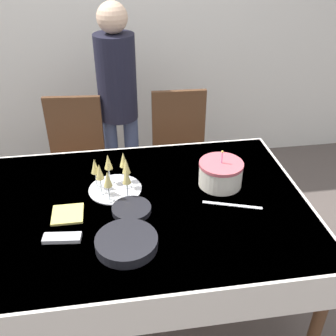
% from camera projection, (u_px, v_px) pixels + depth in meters
% --- Properties ---
extents(ground_plane, '(12.00, 12.00, 0.00)m').
position_uv_depth(ground_plane, '(143.00, 304.00, 2.40)').
color(ground_plane, '#564C47').
extents(wall_back, '(8.00, 0.05, 2.70)m').
position_uv_depth(wall_back, '(116.00, 15.00, 3.18)').
color(wall_back, silver).
rests_on(wall_back, ground_plane).
extents(dining_table, '(1.74, 1.20, 0.77)m').
position_uv_depth(dining_table, '(138.00, 220.00, 2.05)').
color(dining_table, silver).
rests_on(dining_table, ground_plane).
extents(dining_chair_far_left, '(0.46, 0.46, 0.96)m').
position_uv_depth(dining_chair_far_left, '(76.00, 159.00, 2.84)').
color(dining_chair_far_left, '#51331E').
rests_on(dining_chair_far_left, ground_plane).
extents(dining_chair_far_right, '(0.44, 0.44, 0.96)m').
position_uv_depth(dining_chair_far_right, '(180.00, 151.00, 2.94)').
color(dining_chair_far_right, '#51331E').
rests_on(dining_chair_far_right, ground_plane).
extents(birthday_cake, '(0.24, 0.24, 0.21)m').
position_uv_depth(birthday_cake, '(221.00, 174.00, 2.11)').
color(birthday_cake, silver).
rests_on(birthday_cake, dining_table).
extents(champagne_tray, '(0.28, 0.28, 0.18)m').
position_uv_depth(champagne_tray, '(113.00, 175.00, 2.05)').
color(champagne_tray, silver).
rests_on(champagne_tray, dining_table).
extents(plate_stack_main, '(0.28, 0.28, 0.05)m').
position_uv_depth(plate_stack_main, '(127.00, 243.00, 1.72)').
color(plate_stack_main, black).
rests_on(plate_stack_main, dining_table).
extents(plate_stack_dessert, '(0.19, 0.19, 0.03)m').
position_uv_depth(plate_stack_dessert, '(132.00, 209.00, 1.94)').
color(plate_stack_dessert, black).
rests_on(plate_stack_dessert, dining_table).
extents(cake_knife, '(0.29, 0.11, 0.00)m').
position_uv_depth(cake_knife, '(232.00, 205.00, 1.99)').
color(cake_knife, silver).
rests_on(cake_knife, dining_table).
extents(fork_pile, '(0.18, 0.08, 0.02)m').
position_uv_depth(fork_pile, '(62.00, 238.00, 1.77)').
color(fork_pile, silver).
rests_on(fork_pile, dining_table).
extents(napkin_pile, '(0.15, 0.15, 0.01)m').
position_uv_depth(napkin_pile, '(68.00, 214.00, 1.92)').
color(napkin_pile, '#E0D166').
rests_on(napkin_pile, dining_table).
extents(person_standing, '(0.28, 0.28, 1.56)m').
position_uv_depth(person_standing, '(118.00, 94.00, 2.81)').
color(person_standing, '#3F4C72').
rests_on(person_standing, ground_plane).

